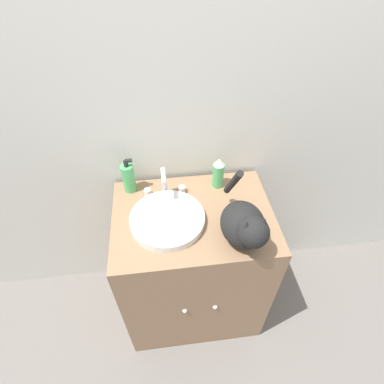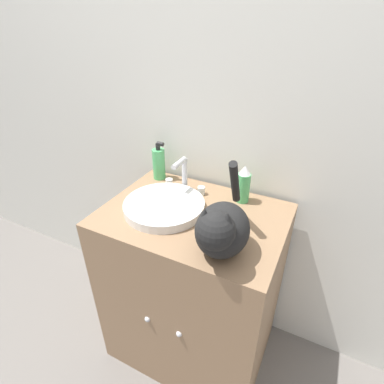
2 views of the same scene
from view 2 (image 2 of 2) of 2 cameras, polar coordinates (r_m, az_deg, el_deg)
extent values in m
cube|color=silver|center=(1.26, 6.72, 19.92)|extent=(6.00, 0.05, 2.50)
cube|color=#8C6B4C|center=(1.44, 0.13, -17.64)|extent=(0.71, 0.51, 0.81)
sphere|color=silver|center=(1.29, -8.55, -22.91)|extent=(0.02, 0.02, 0.02)
sphere|color=silver|center=(1.24, -2.54, -25.48)|extent=(0.02, 0.02, 0.02)
cylinder|color=white|center=(1.18, -5.31, -2.67)|extent=(0.32, 0.32, 0.04)
cylinder|color=silver|center=(1.29, -1.41, 3.28)|extent=(0.02, 0.02, 0.15)
cylinder|color=silver|center=(1.22, -2.48, 5.52)|extent=(0.02, 0.09, 0.02)
cylinder|color=white|center=(1.35, -4.37, 1.80)|extent=(0.03, 0.03, 0.03)
cylinder|color=white|center=(1.28, 1.78, 0.27)|extent=(0.03, 0.03, 0.03)
ellipsoid|color=black|center=(0.95, 5.80, -7.12)|extent=(0.19, 0.22, 0.17)
sphere|color=black|center=(0.85, 4.46, -7.30)|extent=(0.13, 0.13, 0.12)
cone|color=black|center=(0.83, 2.43, -4.26)|extent=(0.04, 0.04, 0.04)
cone|color=black|center=(0.82, 6.79, -5.13)|extent=(0.04, 0.04, 0.04)
cylinder|color=black|center=(1.02, 8.17, 1.73)|extent=(0.04, 0.14, 0.20)
cylinder|color=#4CB266|center=(1.40, -6.32, 5.30)|extent=(0.06, 0.06, 0.14)
cylinder|color=black|center=(1.36, -6.53, 8.60)|extent=(0.02, 0.02, 0.03)
cylinder|color=black|center=(1.35, -6.06, 9.09)|extent=(0.03, 0.02, 0.02)
cylinder|color=#4CB266|center=(1.23, 9.73, 0.80)|extent=(0.05, 0.05, 0.12)
cone|color=white|center=(1.19, 10.06, 4.14)|extent=(0.05, 0.05, 0.04)
camera|label=1|loc=(0.63, -84.82, 40.02)|focal=28.00mm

